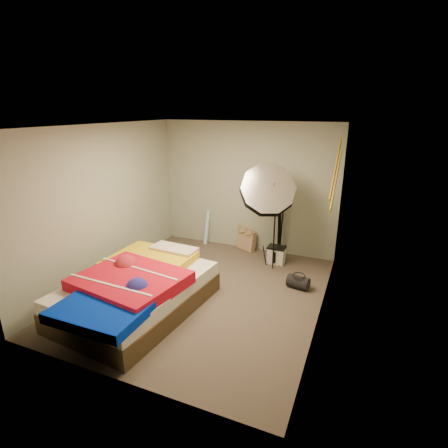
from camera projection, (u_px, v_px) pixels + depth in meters
The scene contains 15 objects.
floor at pixel (203, 292), 5.43m from camera, with size 4.00×4.00×0.00m, color #51453C.
ceiling at pixel (200, 126), 4.63m from camera, with size 4.00×4.00×0.00m, color silver.
wall_back at pixel (247, 188), 6.78m from camera, with size 3.50×3.50×0.00m, color gray.
wall_front at pixel (108, 274), 3.28m from camera, with size 3.50×3.50×0.00m, color gray.
wall_left at pixel (105, 203), 5.67m from camera, with size 4.00×4.00×0.00m, color gray.
wall_right at pixel (327, 231), 4.39m from camera, with size 4.00×4.00×0.00m, color gray.
tote_bag at pixel (246, 240), 7.01m from camera, with size 0.40×0.12×0.40m, color tan.
wrapping_roll at pixel (207, 228), 7.28m from camera, with size 0.08×0.08×0.70m, color #59AFD0.
camera_case at pixel (276, 255), 6.41m from camera, with size 0.30×0.21×0.30m, color beige.
duffel_bag at pixel (298, 282), 5.53m from camera, with size 0.21×0.21×0.34m, color black.
wall_stripe_upper at pixel (336, 169), 4.70m from camera, with size 0.02×1.10×0.10m, color gold.
wall_stripe_lower at pixel (336, 180), 4.98m from camera, with size 0.02×1.10×0.10m, color gold.
bed at pixel (137, 290), 4.87m from camera, with size 1.68×2.36×0.62m.
photo_umbrella at pixel (267, 191), 5.77m from camera, with size 1.02×0.97×1.98m.
camera_tripod at pixel (280, 221), 6.58m from camera, with size 0.07×0.07×1.22m.
Camera 1 is at (2.15, -4.31, 2.74)m, focal length 28.00 mm.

